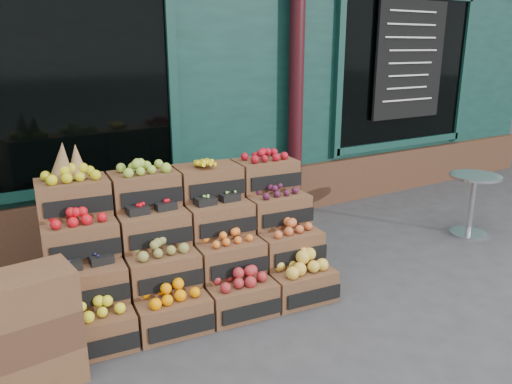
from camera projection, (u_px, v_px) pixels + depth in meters
ground at (320, 305)px, 4.19m from camera, size 60.00×60.00×0.00m
shop_facade at (118, 26)px, 7.70m from camera, size 12.00×6.24×4.80m
crate_display at (187, 250)px, 4.22m from camera, size 2.34×1.32×1.40m
spare_crates at (34, 330)px, 3.11m from camera, size 0.55×0.41×0.78m
bistro_table at (473, 198)px, 5.65m from camera, size 0.56×0.56×0.71m
shopkeeper at (18, 166)px, 5.17m from camera, size 0.71×0.52×1.80m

